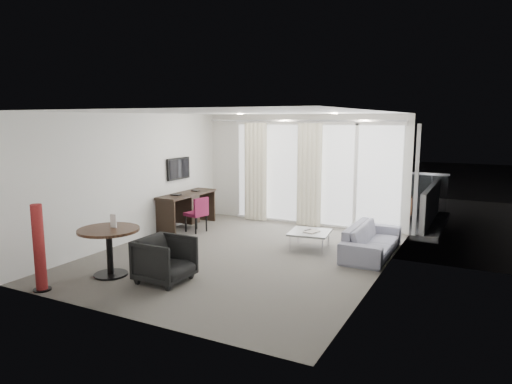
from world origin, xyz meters
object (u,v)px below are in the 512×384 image
at_px(rattan_chair_b, 397,203).
at_px(coffee_table, 310,240).
at_px(desk, 187,210).
at_px(sofa, 372,240).
at_px(desk_chair, 196,214).
at_px(red_lamp, 39,248).
at_px(tub_armchair, 165,260).
at_px(rattan_chair_a, 368,201).
at_px(round_table, 110,252).

bearing_deg(rattan_chair_b, coffee_table, -120.95).
distance_m(desk, sofa, 4.33).
height_order(desk, coffee_table, desk).
bearing_deg(desk_chair, red_lamp, -77.01).
relative_size(desk_chair, tub_armchair, 1.02).
height_order(sofa, rattan_chair_a, rattan_chair_a).
xyz_separation_m(desk_chair, rattan_chair_b, (3.79, 3.11, 0.07)).
bearing_deg(desk, sofa, -3.28).
height_order(coffee_table, rattan_chair_b, rattan_chair_b).
distance_m(desk, rattan_chair_b, 5.09).
xyz_separation_m(desk_chair, red_lamp, (0.01, -3.97, 0.25)).
height_order(round_table, sofa, round_table).
xyz_separation_m(desk_chair, round_table, (0.43, -3.03, -0.01)).
bearing_deg(desk, rattan_chair_b, 33.75).
distance_m(round_table, rattan_chair_a, 6.71).
height_order(red_lamp, coffee_table, red_lamp).
height_order(desk, desk_chair, desk).
distance_m(round_table, rattan_chair_b, 7.00).
relative_size(coffee_table, sofa, 0.40).
bearing_deg(coffee_table, round_table, -128.31).
bearing_deg(sofa, red_lamp, 135.92).
bearing_deg(red_lamp, sofa, 45.92).
bearing_deg(desk_chair, rattan_chair_b, 52.24).
xyz_separation_m(round_table, coffee_table, (2.30, 2.91, -0.22)).
xyz_separation_m(desk_chair, coffee_table, (2.73, -0.12, -0.22)).
bearing_deg(rattan_chair_a, red_lamp, -91.80).
relative_size(round_table, tub_armchair, 1.25).
distance_m(sofa, rattan_chair_a, 3.22).
relative_size(desk, desk_chair, 2.15).
distance_m(tub_armchair, coffee_table, 3.05).
bearing_deg(tub_armchair, desk_chair, 26.49).
relative_size(red_lamp, rattan_chair_b, 1.40).
distance_m(desk, desk_chair, 0.52).
height_order(round_table, red_lamp, red_lamp).
distance_m(coffee_table, sofa, 1.17).
xyz_separation_m(desk_chair, tub_armchair, (1.39, -2.85, -0.04)).
bearing_deg(red_lamp, rattan_chair_a, 66.78).
distance_m(desk_chair, red_lamp, 3.98).
bearing_deg(rattan_chair_a, round_table, -91.64).
relative_size(desk_chair, round_table, 0.82).
bearing_deg(round_table, sofa, 41.57).
height_order(round_table, coffee_table, round_table).
height_order(desk_chair, tub_armchair, desk_chair).
bearing_deg(coffee_table, desk_chair, 177.55).
height_order(red_lamp, tub_armchair, red_lamp).
relative_size(desk, rattan_chair_b, 1.85).
relative_size(tub_armchair, rattan_chair_b, 0.84).
bearing_deg(round_table, coffee_table, 51.69).
relative_size(red_lamp, rattan_chair_a, 1.45).
relative_size(red_lamp, sofa, 0.68).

